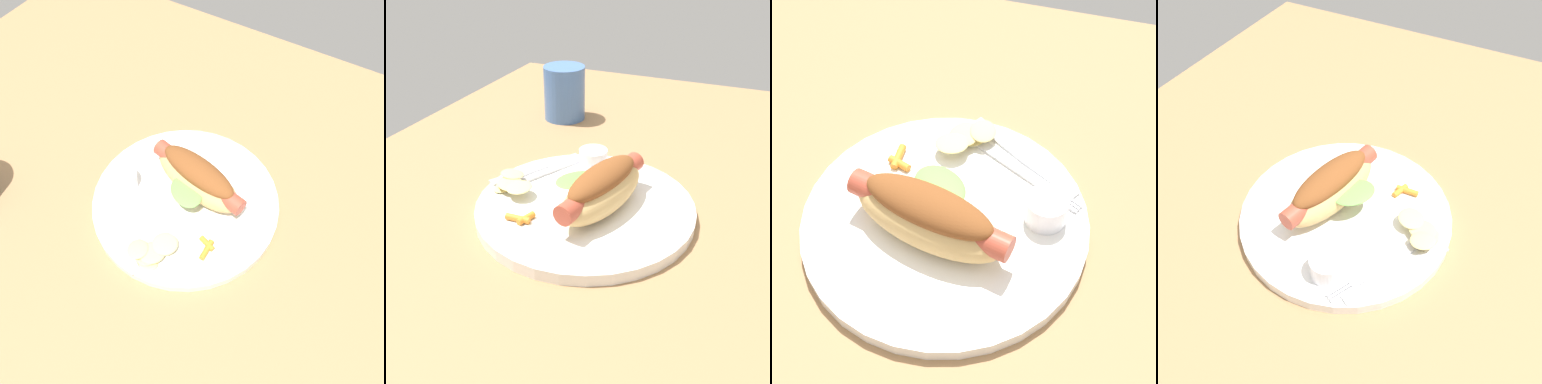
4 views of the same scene
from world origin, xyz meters
TOP-DOWN VIEW (x-y plane):
  - ground_plane at (0.00, 0.00)cm, footprint 120.00×90.00cm
  - plate at (-3.41, 2.62)cm, footprint 29.23×29.23cm
  - hot_dog at (-4.09, -0.39)cm, footprint 17.25×12.15cm
  - sauce_ramekin at (6.36, 5.33)cm, footprint 4.28×4.28cm
  - fork at (2.70, 10.71)cm, footprint 13.59×7.68cm
  - knife at (2.38, 12.89)cm, footprint 13.71×9.15cm
  - chips_pile at (-4.20, 13.39)cm, footprint 7.06×7.15cm
  - carrot_garnish at (-10.54, 8.33)cm, footprint 2.74×3.36cm

SIDE VIEW (x-z plane):
  - ground_plane at x=0.00cm, z-range -1.80..0.00cm
  - plate at x=-3.41cm, z-range 0.00..1.60cm
  - knife at x=2.38cm, z-range 1.60..1.96cm
  - fork at x=2.70cm, z-range 1.60..2.00cm
  - carrot_garnish at x=-10.54cm, z-range 1.60..2.45cm
  - chips_pile at x=-4.20cm, z-range 1.65..3.57cm
  - sauce_ramekin at x=6.36cm, z-range 1.60..4.61cm
  - hot_dog at x=-4.09cm, z-range 1.74..8.01cm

